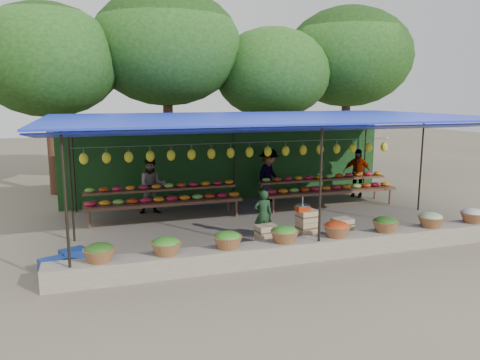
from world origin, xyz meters
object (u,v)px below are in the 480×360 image
object	(u,v)px
blue_crate_front	(52,265)
blue_crate_back	(74,256)
crate_counter	(306,230)
weighing_scale	(303,208)
vendor_seated	(263,215)

from	to	relation	value
blue_crate_front	blue_crate_back	xyz separation A→B (m)	(0.38, 0.38, 0.01)
crate_counter	weighing_scale	bearing A→B (deg)	-180.00
crate_counter	vendor_seated	distance (m)	1.06
vendor_seated	crate_counter	bearing A→B (deg)	155.63
weighing_scale	blue_crate_front	world-z (taller)	weighing_scale
crate_counter	weighing_scale	size ratio (longest dim) A/B	7.30
vendor_seated	weighing_scale	bearing A→B (deg)	151.69
blue_crate_front	blue_crate_back	distance (m)	0.54
weighing_scale	blue_crate_front	distance (m)	5.35
crate_counter	vendor_seated	xyz separation A→B (m)	(-0.82, 0.62, 0.28)
vendor_seated	blue_crate_front	distance (m)	4.67
vendor_seated	blue_crate_front	size ratio (longest dim) A/B	2.62
crate_counter	vendor_seated	size ratio (longest dim) A/B	2.03
blue_crate_front	blue_crate_back	bearing A→B (deg)	24.90
crate_counter	blue_crate_front	distance (m)	5.41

